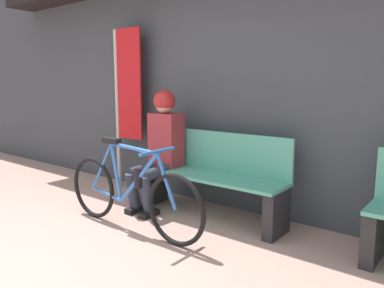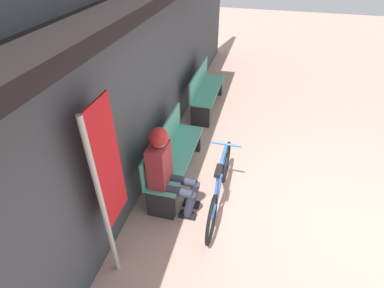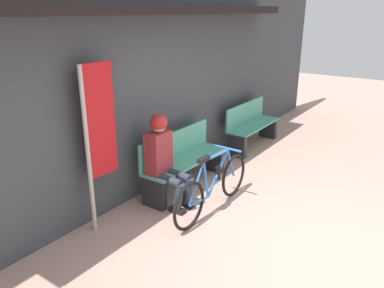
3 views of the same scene
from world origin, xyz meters
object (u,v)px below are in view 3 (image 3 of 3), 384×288
at_px(park_bench_near, 184,162).
at_px(bicycle, 213,186).
at_px(person_seated, 163,154).
at_px(park_bench_far, 251,127).
at_px(banner_pole, 97,131).

xyz_separation_m(park_bench_near, bicycle, (-0.36, -0.74, -0.05)).
height_order(park_bench_near, person_seated, person_seated).
bearing_deg(park_bench_far, bicycle, -163.78).
bearing_deg(park_bench_near, banner_pole, 173.11).
bearing_deg(bicycle, person_seated, 108.86).
height_order(bicycle, park_bench_far, park_bench_far).
bearing_deg(park_bench_near, bicycle, -115.86).
xyz_separation_m(park_bench_near, banner_pole, (-1.41, 0.17, 0.81)).
xyz_separation_m(person_seated, banner_pole, (-0.83, 0.27, 0.49)).
distance_m(bicycle, park_bench_far, 2.65).
height_order(bicycle, person_seated, person_seated).
relative_size(park_bench_near, banner_pole, 0.80).
relative_size(park_bench_far, banner_pole, 0.74).
bearing_deg(banner_pole, park_bench_near, -6.89).
relative_size(park_bench_near, bicycle, 0.94).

